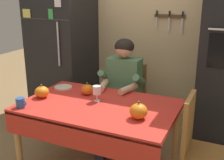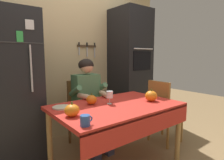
% 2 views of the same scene
% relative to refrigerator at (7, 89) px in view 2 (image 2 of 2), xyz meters
% --- Properties ---
extents(back_wall_assembly, '(3.70, 0.13, 2.60)m').
position_rel_refrigerator_xyz_m(back_wall_assembly, '(1.00, 0.39, 0.40)').
color(back_wall_assembly, '#D1B784').
rests_on(back_wall_assembly, ground).
extents(refrigerator, '(0.68, 0.71, 1.80)m').
position_rel_refrigerator_xyz_m(refrigerator, '(0.00, 0.00, 0.00)').
color(refrigerator, black).
rests_on(refrigerator, ground).
extents(wall_oven, '(0.60, 0.64, 2.10)m').
position_rel_refrigerator_xyz_m(wall_oven, '(2.00, 0.04, 0.15)').
color(wall_oven, black).
rests_on(wall_oven, ground).
extents(dining_table, '(1.40, 0.90, 0.74)m').
position_rel_refrigerator_xyz_m(dining_table, '(0.95, -0.88, -0.24)').
color(dining_table, tan).
rests_on(dining_table, ground).
extents(chair_behind_person, '(0.40, 0.40, 0.93)m').
position_rel_refrigerator_xyz_m(chair_behind_person, '(0.93, -0.09, -0.39)').
color(chair_behind_person, brown).
rests_on(chair_behind_person, ground).
extents(seated_person, '(0.47, 0.55, 1.25)m').
position_rel_refrigerator_xyz_m(seated_person, '(0.93, -0.28, -0.16)').
color(seated_person, '#38384C').
rests_on(seated_person, ground).
extents(chair_right_side, '(0.40, 0.40, 0.93)m').
position_rel_refrigerator_xyz_m(chair_right_side, '(1.85, -0.82, -0.39)').
color(chair_right_side, '#9E6B33').
rests_on(chair_right_side, ground).
extents(coffee_mug, '(0.11, 0.08, 0.09)m').
position_rel_refrigerator_xyz_m(coffee_mug, '(0.35, -1.21, -0.12)').
color(coffee_mug, '#2D569E').
rests_on(coffee_mug, dining_table).
extents(wine_glass, '(0.08, 0.08, 0.15)m').
position_rel_refrigerator_xyz_m(wine_glass, '(0.90, -0.80, -0.06)').
color(wine_glass, white).
rests_on(wine_glass, dining_table).
extents(pumpkin_large, '(0.15, 0.15, 0.15)m').
position_rel_refrigerator_xyz_m(pumpkin_large, '(1.38, -1.00, -0.10)').
color(pumpkin_large, orange).
rests_on(pumpkin_large, dining_table).
extents(pumpkin_medium, '(0.14, 0.14, 0.13)m').
position_rel_refrigerator_xyz_m(pumpkin_medium, '(0.37, -0.93, -0.10)').
color(pumpkin_medium, orange).
rests_on(pumpkin_medium, dining_table).
extents(pumpkin_small, '(0.12, 0.12, 0.13)m').
position_rel_refrigerator_xyz_m(pumpkin_small, '(0.73, -0.68, -0.11)').
color(pumpkin_small, orange).
rests_on(pumpkin_small, dining_table).
extents(serving_tray, '(0.19, 0.19, 0.02)m').
position_rel_refrigerator_xyz_m(serving_tray, '(0.40, -0.62, -0.15)').
color(serving_tray, beige).
rests_on(serving_tray, dining_table).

